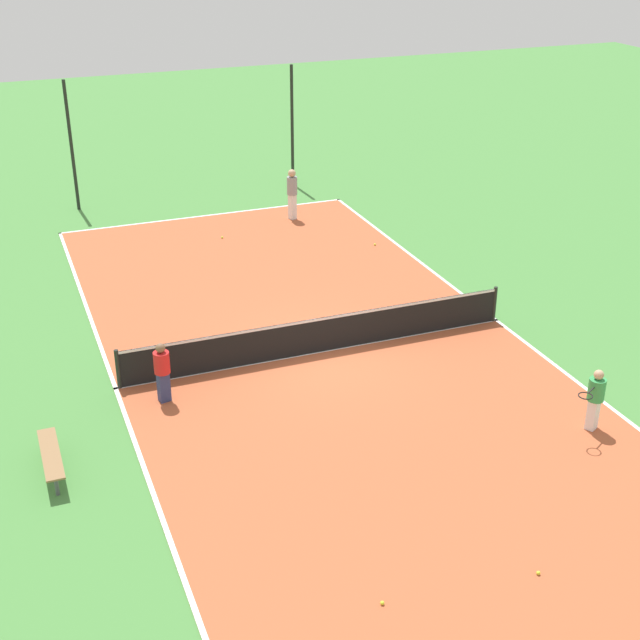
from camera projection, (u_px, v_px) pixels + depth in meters
name	position (u px, v px, depth m)	size (l,w,h in m)	color
ground_plane	(320.00, 352.00, 22.27)	(80.00, 80.00, 0.00)	#47843D
court_surface	(320.00, 352.00, 22.27)	(10.26, 22.51, 0.02)	#B75633
tennis_net	(320.00, 334.00, 22.05)	(10.06, 0.10, 0.98)	black
bench	(51.00, 455.00, 17.50)	(0.36, 1.89, 0.45)	olive
player_coach_red	(162.00, 369.00, 19.77)	(0.43, 0.43, 1.44)	navy
player_baseline_gray	(292.00, 191.00, 30.93)	(0.45, 0.45, 1.78)	white
player_far_green	(595.00, 396.00, 18.72)	(0.97, 0.76, 1.41)	white
tennis_ball_midcourt	(222.00, 237.00, 29.57)	(0.07, 0.07, 0.07)	#CCE033
tennis_ball_far_baseline	(382.00, 603.00, 14.32)	(0.07, 0.07, 0.07)	#CCE033
tennis_ball_right_alley	(375.00, 244.00, 28.97)	(0.07, 0.07, 0.07)	#CCE033
tennis_ball_near_net	(538.00, 573.00, 14.96)	(0.07, 0.07, 0.07)	#CCE033
fence_post_back_left	(71.00, 146.00, 31.39)	(0.12, 0.12, 4.64)	black
fence_post_back_right	(292.00, 126.00, 34.08)	(0.12, 0.12, 4.64)	black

